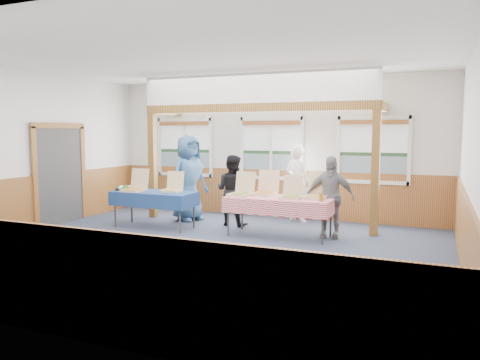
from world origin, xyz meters
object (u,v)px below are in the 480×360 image
at_px(table_left, 154,194).
at_px(person_grey, 330,197).
at_px(table_right, 279,200).
at_px(woman_white, 297,184).
at_px(woman_black, 232,190).
at_px(man_blue, 189,178).

height_order(table_left, person_grey, person_grey).
height_order(table_right, woman_white, woman_white).
distance_m(woman_black, person_grey, 2.17).
height_order(table_right, woman_black, woman_black).
bearing_deg(table_left, woman_white, 30.51).
distance_m(table_left, table_right, 2.66).
height_order(table_right, man_blue, man_blue).
relative_size(table_left, woman_white, 1.06).
bearing_deg(man_blue, person_grey, -78.19).
bearing_deg(man_blue, table_left, -174.50).
xyz_separation_m(table_left, table_right, (2.65, 0.22, 0.01)).
bearing_deg(woman_white, man_blue, 40.89).
bearing_deg(person_grey, woman_white, 124.08).
relative_size(table_right, woman_black, 1.34).
relative_size(table_right, person_grey, 1.30).
height_order(table_left, woman_black, woman_black).
distance_m(table_left, woman_black, 1.64).
xyz_separation_m(woman_white, person_grey, (1.00, -1.28, -0.07)).
distance_m(man_blue, person_grey, 3.33).
xyz_separation_m(woman_black, person_grey, (2.15, -0.30, 0.02)).
relative_size(table_left, man_blue, 0.94).
bearing_deg(woman_white, woman_black, 61.39).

